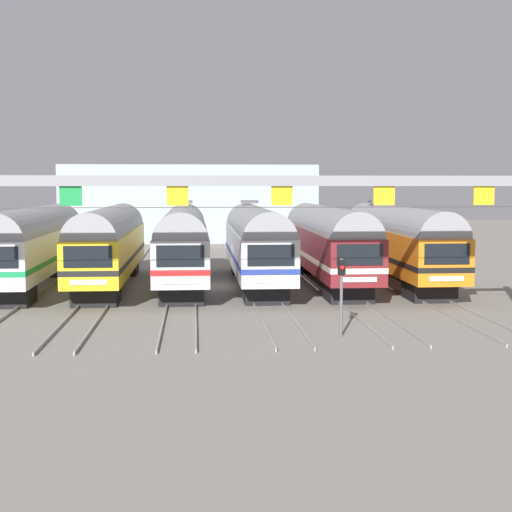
{
  "coord_description": "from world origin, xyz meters",
  "views": [
    {
      "loc": [
        -1.45,
        -44.69,
        6.11
      ],
      "look_at": [
        1.92,
        -3.31,
        2.12
      ],
      "focal_mm": 52.52,
      "sensor_mm": 36.0,
      "label": 1
    }
  ],
  "objects": [
    {
      "name": "ground_plane",
      "position": [
        0.0,
        0.0,
        0.0
      ],
      "size": [
        160.0,
        160.0,
        0.0
      ],
      "primitive_type": "plane",
      "color": "gray"
    },
    {
      "name": "track_bed",
      "position": [
        0.0,
        17.0,
        0.07
      ],
      "size": [
        23.26,
        70.0,
        0.15
      ],
      "color": "gray",
      "rests_on": "ground"
    },
    {
      "name": "commuter_train_white",
      "position": [
        -10.88,
        -0.01,
        2.69
      ],
      "size": [
        2.88,
        18.06,
        4.77
      ],
      "color": "white",
      "rests_on": "ground"
    },
    {
      "name": "commuter_train_yellow",
      "position": [
        -6.53,
        -0.01,
        2.69
      ],
      "size": [
        2.88,
        18.06,
        4.77
      ],
      "color": "gold",
      "rests_on": "ground"
    },
    {
      "name": "commuter_train_stainless",
      "position": [
        -2.18,
        -0.0,
        2.69
      ],
      "size": [
        2.88,
        18.06,
        5.05
      ],
      "color": "#B2B5BA",
      "rests_on": "ground"
    },
    {
      "name": "commuter_train_silver",
      "position": [
        2.18,
        -0.0,
        2.69
      ],
      "size": [
        2.88,
        18.06,
        5.05
      ],
      "color": "silver",
      "rests_on": "ground"
    },
    {
      "name": "commuter_train_maroon",
      "position": [
        6.53,
        -0.01,
        2.69
      ],
      "size": [
        2.88,
        18.06,
        4.77
      ],
      "color": "maroon",
      "rests_on": "ground"
    },
    {
      "name": "commuter_train_orange",
      "position": [
        10.88,
        -0.0,
        2.69
      ],
      "size": [
        2.88,
        18.06,
        5.05
      ],
      "color": "orange",
      "rests_on": "ground"
    },
    {
      "name": "catenary_gantry",
      "position": [
        0.0,
        -13.5,
        5.38
      ],
      "size": [
        27.0,
        0.44,
        6.97
      ],
      "color": "gray",
      "rests_on": "ground"
    },
    {
      "name": "yard_signal_mast",
      "position": [
        4.35,
        -15.49,
        2.2
      ],
      "size": [
        0.28,
        0.35,
        3.16
      ],
      "color": "#59595E",
      "rests_on": "ground"
    },
    {
      "name": "maintenance_building",
      "position": [
        -2.01,
        37.16,
        4.06
      ],
      "size": [
        26.69,
        10.0,
        8.11
      ],
      "primitive_type": "cube",
      "color": "#9EB2B7",
      "rests_on": "ground"
    }
  ]
}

